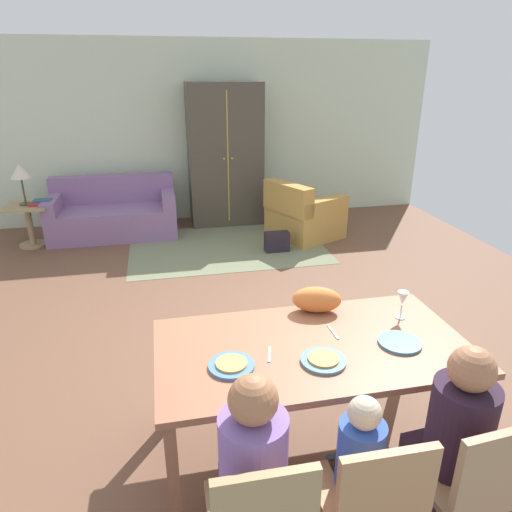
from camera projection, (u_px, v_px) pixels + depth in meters
The scene contains 26 objects.
ground_plane at pixel (236, 310), 4.67m from camera, with size 7.49×6.51×0.02m, color brown.
back_wall at pixel (199, 133), 7.17m from camera, with size 7.49×0.10×2.70m, color beige.
dining_table at pixel (312, 354), 2.71m from camera, with size 1.81×0.96×0.76m.
plate_near_man at pixel (231, 366), 2.47m from camera, with size 0.25×0.25×0.02m, color #4D79AA.
pizza_near_man at pixel (231, 363), 2.47m from camera, with size 0.17×0.17×0.01m, color #DDA34E.
plate_near_child at pixel (323, 361), 2.51m from camera, with size 0.25×0.25×0.02m, color slate.
pizza_near_child at pixel (323, 358), 2.51m from camera, with size 0.17×0.17×0.01m, color gold.
plate_near_woman at pixel (400, 342), 2.68m from camera, with size 0.25×0.25×0.02m, color teal.
wine_glass at pixel (403, 299), 2.92m from camera, with size 0.07×0.07×0.19m.
fork at pixel (269, 354), 2.58m from camera, with size 0.02×0.15×0.01m, color silver.
knife at pixel (333, 332), 2.80m from camera, with size 0.01×0.17×0.01m, color silver.
person_man at pixel (252, 483), 2.07m from camera, with size 0.30×0.40×1.11m.
dining_chair_child at pixel (371, 500), 2.02m from camera, with size 0.43×0.43×0.87m.
person_child at pixel (354, 479), 2.19m from camera, with size 0.22×0.29×0.92m.
dining_chair_woman at pixel (473, 480), 2.12m from camera, with size 0.45×0.45×0.87m.
person_woman at pixel (450, 448), 2.26m from camera, with size 0.30×0.41×1.11m.
cat at pixel (317, 300), 3.02m from camera, with size 0.32×0.16×0.17m, color orange.
area_rug at pixel (227, 246), 6.33m from camera, with size 2.60×1.80×0.01m, color #717658.
couch at pixel (114, 214), 6.70m from camera, with size 1.76×0.86×0.82m.
armchair at pixel (303, 216), 6.59m from camera, with size 1.14×1.13×0.82m.
armoire at pixel (225, 155), 6.99m from camera, with size 1.10×0.59×2.10m.
side_table at pixel (29, 219), 6.23m from camera, with size 0.56×0.56×0.58m.
table_lamp at pixel (20, 173), 5.99m from camera, with size 0.26×0.26×0.54m.
book_lower at pixel (38, 204), 6.13m from camera, with size 0.22×0.16×0.03m, color #A2292C.
book_upper at pixel (42, 200), 6.20m from camera, with size 0.22×0.16×0.03m, color #2E5677.
handbag at pixel (277, 242), 6.13m from camera, with size 0.32×0.16×0.26m, color black.
Camera 1 is at (-0.66, -3.43, 2.23)m, focal length 32.38 mm.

